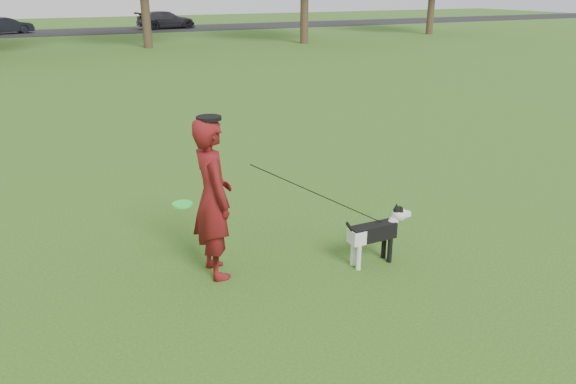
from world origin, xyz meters
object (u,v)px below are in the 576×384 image
car_mid (7,25)px  dog (378,230)px  man (213,199)px  car_right (166,20)px

car_mid → dog: bearing=167.6°
man → dog: (1.93, -0.63, -0.52)m
car_mid → man: bearing=165.0°
dog → car_right: size_ratio=0.21×
car_mid → car_right: size_ratio=0.75×
man → car_right: bearing=-13.2°
dog → car_right: bearing=79.5°
man → dog: man is taller
man → car_mid: size_ratio=0.57×
dog → car_right: (7.50, 40.56, 0.23)m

